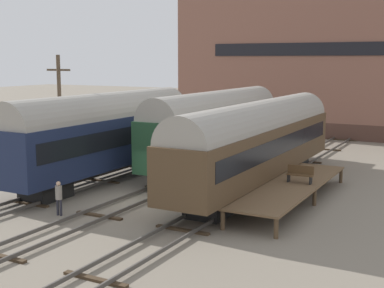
% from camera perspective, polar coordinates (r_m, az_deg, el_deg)
% --- Properties ---
extents(ground_plane, '(200.00, 200.00, 0.00)m').
position_cam_1_polar(ground_plane, '(28.29, -6.10, -6.17)').
color(ground_plane, slate).
extents(track_left, '(2.60, 60.00, 0.26)m').
position_cam_1_polar(track_left, '(30.98, -13.09, -4.74)').
color(track_left, '#4C4742').
rests_on(track_left, ground).
extents(track_middle, '(2.60, 60.00, 0.26)m').
position_cam_1_polar(track_middle, '(28.25, -6.11, -5.89)').
color(track_middle, '#4C4742').
rests_on(track_middle, ground).
extents(track_right, '(2.60, 60.00, 0.26)m').
position_cam_1_polar(track_right, '(26.03, 2.25, -7.14)').
color(track_right, '#4C4742').
rests_on(track_right, ground).
extents(train_car_green, '(2.88, 15.67, 5.32)m').
position_cam_1_polar(train_car_green, '(35.93, 2.54, 2.06)').
color(train_car_green, black).
rests_on(train_car_green, ground).
extents(train_car_navy, '(3.09, 15.81, 5.40)m').
position_cam_1_polar(train_car_navy, '(33.04, -9.36, 1.37)').
color(train_car_navy, black).
rests_on(train_car_navy, ground).
extents(train_car_brown, '(2.95, 18.70, 5.06)m').
position_cam_1_polar(train_car_brown, '(30.67, 7.07, 0.52)').
color(train_car_brown, black).
rests_on(train_car_brown, ground).
extents(station_platform, '(2.75, 11.89, 0.97)m').
position_cam_1_polar(station_platform, '(28.27, 10.58, -4.42)').
color(station_platform, brown).
rests_on(station_platform, ground).
extents(bench, '(1.40, 0.40, 0.91)m').
position_cam_1_polar(bench, '(28.64, 11.46, -3.11)').
color(bench, brown).
rests_on(bench, station_platform).
extents(person_worker, '(0.32, 0.32, 1.67)m').
position_cam_1_polar(person_worker, '(26.28, -14.03, -5.30)').
color(person_worker, '#282833').
rests_on(person_worker, ground).
extents(utility_pole, '(1.80, 0.24, 7.67)m').
position_cam_1_polar(utility_pole, '(34.30, -13.89, 3.08)').
color(utility_pole, '#473828').
rests_on(utility_pole, ground).
extents(warehouse_building, '(29.46, 12.44, 15.15)m').
position_cam_1_polar(warehouse_building, '(57.39, 14.72, 8.91)').
color(warehouse_building, '#4F342A').
rests_on(warehouse_building, ground).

